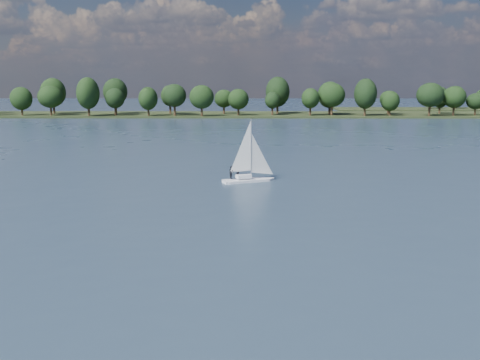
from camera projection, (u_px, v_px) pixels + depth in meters
name	position (u px, v px, depth m)	size (l,w,h in m)	color
ground	(234.00, 145.00, 124.61)	(700.00, 700.00, 0.00)	#233342
far_shore	(239.00, 115.00, 234.74)	(660.00, 40.00, 1.50)	black
sailboat	(246.00, 164.00, 78.92)	(7.63, 4.78, 9.76)	white
treeline	(216.00, 97.00, 228.76)	(563.05, 73.63, 18.13)	black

